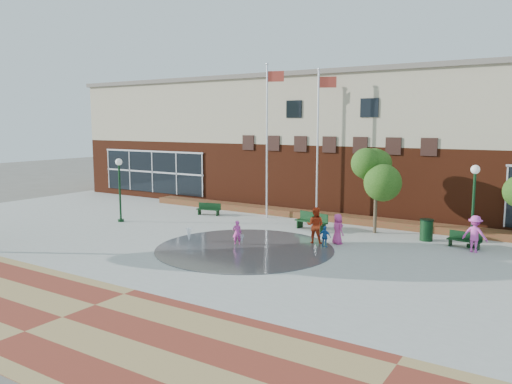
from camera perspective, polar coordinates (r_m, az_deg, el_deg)
The scene contains 22 objects.
ground at distance 21.35m, azimuth -5.83°, elevation -8.17°, with size 120.00×120.00×0.00m, color #666056.
plaza_concrete at distance 24.50m, azimuth 0.00°, elevation -6.03°, with size 46.00×18.00×0.01m, color #A8A8A0.
paver_band at distance 16.72m, azimuth -21.26°, elevation -13.24°, with size 46.00×6.00×0.01m, color maroon.
splash_pad at distance 23.69m, azimuth -1.31°, elevation -6.51°, with size 8.40×8.40×0.01m, color #383A3D.
library_building at distance 35.92m, azimuth 11.67°, elevation 5.70°, with size 44.40×10.40×9.20m.
flower_bed at distance 31.04m, azimuth 7.56°, elevation -3.15°, with size 26.00×1.20×0.40m, color maroon.
flagpole_left at distance 30.80m, azimuth 1.36°, elevation 6.77°, with size 1.07×0.45×9.53m.
flagpole_right at distance 29.90m, azimuth 7.17°, elevation 6.26°, with size 1.04×0.51×9.10m.
lamp_left at distance 30.81m, azimuth -15.33°, elevation 1.03°, with size 0.40×0.40×3.82m.
lamp_right at distance 25.54m, azimuth 23.62°, elevation -0.51°, with size 0.42×0.42×3.96m.
bench_left at distance 32.33m, azimuth -5.43°, elevation -2.22°, with size 1.62×0.76×0.78m.
bench_mid at distance 27.85m, azimuth 6.33°, elevation -3.73°, with size 2.02×0.97×0.98m.
bench_right at distance 25.73m, azimuth 22.70°, elevation -5.41°, with size 1.58×0.65×0.77m.
trash_can at distance 26.56m, azimuth 18.90°, elevation -4.13°, with size 0.68×0.68×1.11m.
tree_mid at distance 27.24m, azimuth 13.61°, elevation 2.07°, with size 2.64×2.64×4.46m.
water_jet_a at distance 25.27m, azimuth -7.66°, elevation -5.68°, with size 0.34×0.34×0.66m, color white.
water_jet_b at distance 24.41m, azimuth -1.62°, elevation -6.09°, with size 0.21×0.21×0.48m, color white.
child_splash at distance 24.35m, azimuth -2.17°, elevation -4.67°, with size 0.44×0.29×1.21m, color #E942AC.
adult_red at distance 24.74m, azimuth 6.79°, elevation -3.80°, with size 0.88×0.69×1.81m, color red.
adult_pink at distance 24.74m, azimuth 9.32°, elevation -4.21°, with size 0.74×0.48×1.51m, color #CF3B8D.
child_blue at distance 24.00m, azimuth 7.89°, elevation -5.10°, with size 0.62×0.26×1.06m, color #205DAE.
person_bench at distance 24.93m, azimuth 23.74°, elevation -4.44°, with size 1.11×0.64×1.72m, color #DF49B9.
Camera 1 is at (12.76, -16.08, 5.85)m, focal length 35.00 mm.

